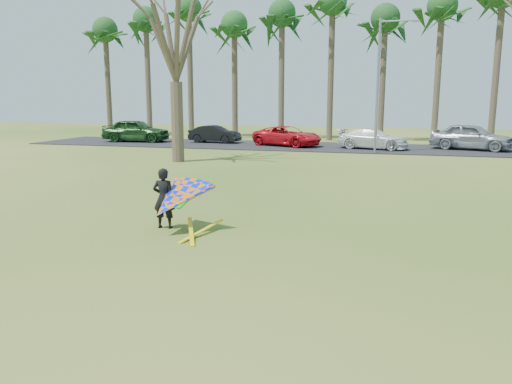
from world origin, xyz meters
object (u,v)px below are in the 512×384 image
(kite_flyer, at_px, (175,199))
(car_3, at_px, (373,139))
(car_0, at_px, (136,130))
(bare_tree_left, at_px, (175,28))
(car_2, at_px, (287,136))
(car_1, at_px, (215,134))
(streetlight, at_px, (381,79))
(car_4, at_px, (471,136))

(kite_flyer, bearing_deg, car_3, 80.20)
(car_0, bearing_deg, bare_tree_left, -147.67)
(bare_tree_left, distance_m, car_2, 12.20)
(bare_tree_left, bearing_deg, car_0, 128.84)
(bare_tree_left, relative_size, kite_flyer, 4.06)
(bare_tree_left, distance_m, car_3, 14.80)
(bare_tree_left, height_order, car_1, bare_tree_left)
(streetlight, distance_m, car_1, 13.22)
(streetlight, relative_size, car_3, 1.75)
(car_4, bearing_deg, bare_tree_left, 141.64)
(car_4, bearing_deg, kite_flyer, 175.50)
(car_4, relative_size, kite_flyer, 2.10)
(bare_tree_left, distance_m, car_4, 19.92)
(streetlight, bearing_deg, car_3, 99.89)
(car_0, bearing_deg, kite_flyer, -155.48)
(car_2, relative_size, kite_flyer, 2.06)
(bare_tree_left, bearing_deg, car_2, 68.36)
(streetlight, xyz_separation_m, car_1, (-12.08, 3.83, -3.76))
(car_1, height_order, car_4, car_4)
(bare_tree_left, bearing_deg, kite_flyer, -65.88)
(bare_tree_left, xyz_separation_m, car_4, (15.91, 10.38, -6.00))
(car_1, relative_size, car_2, 0.79)
(kite_flyer, bearing_deg, car_0, 121.03)
(car_1, bearing_deg, car_4, -87.19)
(car_1, bearing_deg, car_3, -93.52)
(car_2, bearing_deg, car_3, -73.62)
(car_3, height_order, car_4, car_4)
(streetlight, height_order, car_1, streetlight)
(car_0, distance_m, kite_flyer, 27.00)
(bare_tree_left, relative_size, car_3, 2.12)
(bare_tree_left, bearing_deg, car_3, 43.38)
(kite_flyer, bearing_deg, car_2, 95.02)
(car_1, distance_m, car_2, 5.90)
(car_3, xyz_separation_m, car_4, (6.14, 1.15, 0.19))
(car_0, distance_m, car_3, 17.80)
(car_1, relative_size, car_4, 0.78)
(bare_tree_left, height_order, car_2, bare_tree_left)
(car_0, height_order, car_2, car_0)
(streetlight, relative_size, car_4, 1.60)
(car_2, xyz_separation_m, car_3, (5.89, -0.55, -0.02))
(streetlight, bearing_deg, car_0, 170.76)
(car_0, xyz_separation_m, car_1, (6.10, 0.87, -0.22))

